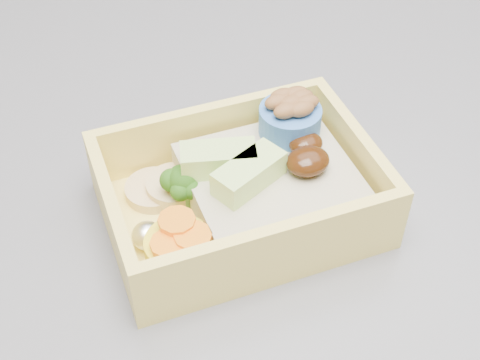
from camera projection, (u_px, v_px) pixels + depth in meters
name	position (u px, v px, depth m)	size (l,w,h in m)	color
bento_box	(247.00, 188.00, 0.40)	(0.16, 0.12, 0.06)	#F9DF67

